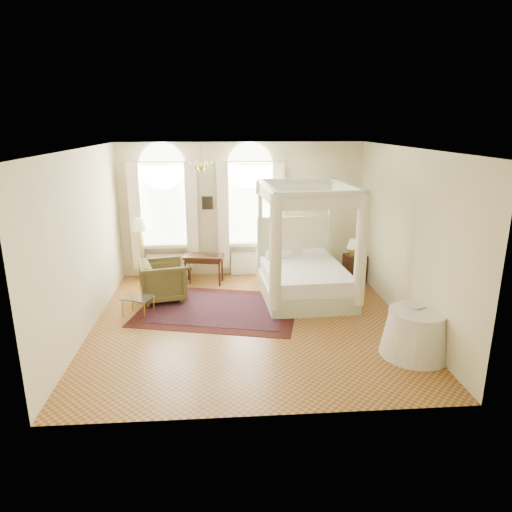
{
  "coord_description": "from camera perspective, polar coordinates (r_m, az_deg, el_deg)",
  "views": [
    {
      "loc": [
        -0.5,
        -8.18,
        3.73
      ],
      "look_at": [
        0.15,
        0.4,
        1.21
      ],
      "focal_mm": 32.0,
      "sensor_mm": 36.0,
      "label": 1
    }
  ],
  "objects": [
    {
      "name": "ground",
      "position": [
        9.01,
        -0.77,
        -8.18
      ],
      "size": [
        6.0,
        6.0,
        0.0
      ],
      "primitive_type": "plane",
      "color": "#AA6931",
      "rests_on": "ground"
    },
    {
      "name": "room_walls",
      "position": [
        8.38,
        -0.83,
        4.24
      ],
      "size": [
        6.0,
        6.0,
        6.0
      ],
      "color": "beige",
      "rests_on": "ground"
    },
    {
      "name": "window_left",
      "position": [
        11.37,
        -11.37,
        4.59
      ],
      "size": [
        1.62,
        0.27,
        3.29
      ],
      "color": "white",
      "rests_on": "room_walls"
    },
    {
      "name": "window_right",
      "position": [
        11.3,
        -0.71,
        4.84
      ],
      "size": [
        1.62,
        0.27,
        3.29
      ],
      "color": "white",
      "rests_on": "room_walls"
    },
    {
      "name": "chandelier",
      "position": [
        9.43,
        -6.89,
        11.16
      ],
      "size": [
        0.51,
        0.45,
        0.5
      ],
      "color": "gold",
      "rests_on": "room_walls"
    },
    {
      "name": "wall_pictures",
      "position": [
        11.32,
        -1.33,
        6.93
      ],
      "size": [
        2.54,
        0.03,
        0.39
      ],
      "color": "black",
      "rests_on": "room_walls"
    },
    {
      "name": "canopy_bed",
      "position": [
        10.06,
        6.14,
        -2.11
      ],
      "size": [
        2.03,
        2.43,
        2.51
      ],
      "color": "beige",
      "rests_on": "ground"
    },
    {
      "name": "nightstand",
      "position": [
        11.38,
        12.21,
        -1.47
      ],
      "size": [
        0.54,
        0.51,
        0.67
      ],
      "primitive_type": "cube",
      "rotation": [
        0.0,
        0.0,
        0.21
      ],
      "color": "#3E1E10",
      "rests_on": "ground"
    },
    {
      "name": "nightstand_lamp",
      "position": [
        11.13,
        12.02,
        1.36
      ],
      "size": [
        0.27,
        0.27,
        0.4
      ],
      "color": "gold",
      "rests_on": "nightstand"
    },
    {
      "name": "writing_desk",
      "position": [
        10.98,
        -6.54,
        -0.42
      ],
      "size": [
        1.0,
        0.64,
        0.7
      ],
      "color": "#3E1E10",
      "rests_on": "ground"
    },
    {
      "name": "laptop",
      "position": [
        10.94,
        -5.49,
        0.18
      ],
      "size": [
        0.36,
        0.29,
        0.02
      ],
      "primitive_type": "imported",
      "rotation": [
        0.0,
        0.0,
        2.85
      ],
      "color": "black",
      "rests_on": "writing_desk"
    },
    {
      "name": "stool",
      "position": [
        11.16,
        -9.06,
        -1.58
      ],
      "size": [
        0.43,
        0.43,
        0.42
      ],
      "color": "#4B4120",
      "rests_on": "ground"
    },
    {
      "name": "armchair",
      "position": [
        10.14,
        -11.54,
        -3.02
      ],
      "size": [
        1.13,
        1.11,
        0.87
      ],
      "primitive_type": "imported",
      "rotation": [
        0.0,
        0.0,
        1.79
      ],
      "color": "#4D4421",
      "rests_on": "ground"
    },
    {
      "name": "coffee_table",
      "position": [
        9.41,
        -14.57,
        -5.22
      ],
      "size": [
        0.71,
        0.62,
        0.4
      ],
      "color": "white",
      "rests_on": "ground"
    },
    {
      "name": "floor_lamp",
      "position": [
        11.32,
        -14.33,
        3.47
      ],
      "size": [
        0.4,
        0.4,
        1.54
      ],
      "color": "gold",
      "rests_on": "ground"
    },
    {
      "name": "oriental_rug",
      "position": [
        9.6,
        -4.74,
        -6.6
      ],
      "size": [
        3.65,
        2.98,
        0.01
      ],
      "color": "#461610",
      "rests_on": "ground"
    },
    {
      "name": "side_table",
      "position": [
        8.11,
        19.34,
        -9.08
      ],
      "size": [
        1.14,
        1.14,
        0.78
      ],
      "color": "#EEE7CF",
      "rests_on": "ground"
    },
    {
      "name": "book",
      "position": [
        8.05,
        18.59,
        -6.02
      ],
      "size": [
        0.3,
        0.35,
        0.03
      ],
      "primitive_type": "imported",
      "rotation": [
        0.0,
        0.0,
        0.3
      ],
      "color": "black",
      "rests_on": "side_table"
    }
  ]
}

